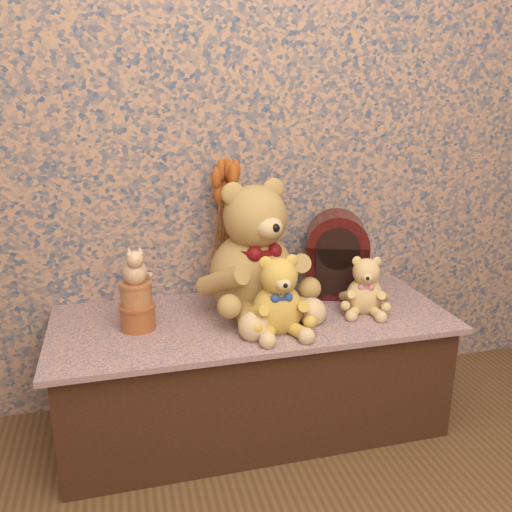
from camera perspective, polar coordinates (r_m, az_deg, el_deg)
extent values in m
cube|color=#354C6C|center=(2.05, -2.48, 19.56)|extent=(3.00, 0.10, 2.60)
cube|color=navy|center=(2.04, -0.36, -12.03)|extent=(1.40, 0.58, 0.44)
cylinder|color=tan|center=(2.07, -2.78, -2.10)|extent=(0.13, 0.13, 0.18)
cylinder|color=#AD7B32|center=(1.87, -12.36, -6.30)|extent=(0.13, 0.13, 0.08)
cylinder|color=tan|center=(1.84, -12.53, -3.95)|extent=(0.13, 0.13, 0.08)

